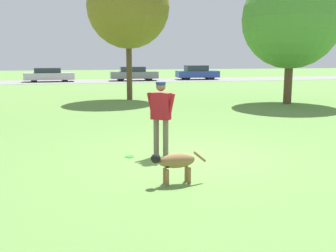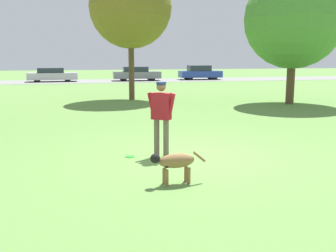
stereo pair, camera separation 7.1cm
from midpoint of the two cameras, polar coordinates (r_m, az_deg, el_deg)
The scene contains 10 objects.
ground_plane at distance 9.25m, azimuth 3.96°, elevation -4.50°, with size 120.00×120.00×0.00m, color #608C42.
far_road_strip at distance 37.84m, azimuth -9.06°, elevation 6.47°, with size 120.00×6.00×0.01m.
person at distance 9.14m, azimuth -0.76°, elevation 2.04°, with size 0.62×0.50×1.75m.
dog at distance 7.23m, azimuth 1.21°, elevation -5.24°, with size 1.08×0.32×0.60m.
frisbee at distance 9.27m, azimuth -5.34°, elevation -4.43°, with size 0.21×0.21×0.02m.
tree_near_right at distance 20.37m, azimuth 17.90°, elevation 14.55°, with size 4.75×4.75×6.46m.
tree_mid_center at distance 21.51m, azimuth -5.37°, elevation 16.80°, with size 4.32×4.32×7.02m.
parked_car_silver at distance 37.93m, azimuth -16.41°, elevation 7.13°, with size 4.49×1.94×1.27m.
parked_car_grey at distance 37.97m, azimuth -4.53°, elevation 7.57°, with size 4.53×1.89×1.33m.
parked_car_blue at distance 39.92m, azimuth 4.70°, elevation 7.73°, with size 4.23×1.98×1.42m.
Camera 2 is at (-2.60, -8.57, 2.33)m, focal length 42.00 mm.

